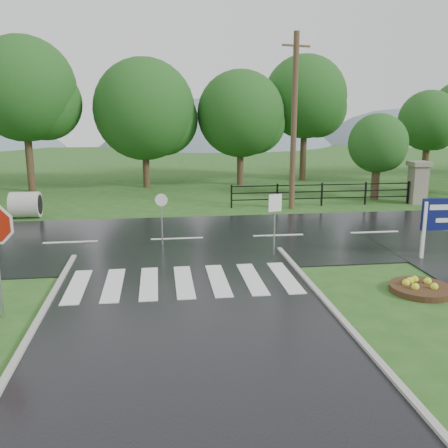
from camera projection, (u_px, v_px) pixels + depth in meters
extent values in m
plane|color=#26531B|center=(198.00, 371.00, 9.58)|extent=(120.00, 120.00, 0.00)
cube|color=black|center=(177.00, 240.00, 19.24)|extent=(90.00, 8.00, 0.04)
cube|color=silver|center=(77.00, 286.00, 14.02)|extent=(0.50, 2.80, 0.02)
cube|color=silver|center=(113.00, 285.00, 14.14)|extent=(0.50, 2.80, 0.02)
cube|color=silver|center=(149.00, 283.00, 14.27)|extent=(0.50, 2.80, 0.02)
cube|color=silver|center=(184.00, 282.00, 14.40)|extent=(0.50, 2.80, 0.02)
cube|color=silver|center=(218.00, 280.00, 14.53)|extent=(0.50, 2.80, 0.02)
cube|color=silver|center=(252.00, 279.00, 14.65)|extent=(0.50, 2.80, 0.02)
cube|color=silver|center=(285.00, 277.00, 14.78)|extent=(0.50, 2.80, 0.02)
cube|color=gray|center=(418.00, 185.00, 26.47)|extent=(0.80, 0.80, 2.00)
cube|color=#6B6659|center=(419.00, 164.00, 26.22)|extent=(1.00, 1.00, 0.24)
cube|color=black|center=(322.00, 198.00, 25.94)|extent=(9.50, 0.05, 0.05)
cube|color=black|center=(322.00, 192.00, 25.86)|extent=(9.50, 0.05, 0.05)
cube|color=black|center=(322.00, 185.00, 25.78)|extent=(9.50, 0.05, 0.05)
cube|color=black|center=(231.00, 196.00, 25.29)|extent=(0.08, 0.08, 1.20)
cube|color=black|center=(408.00, 192.00, 26.50)|extent=(0.08, 0.08, 1.20)
sphere|color=slate|center=(217.00, 256.00, 77.28)|extent=(48.00, 48.00, 48.00)
sphere|color=slate|center=(390.00, 224.00, 79.88)|extent=(36.00, 36.00, 36.00)
cylinder|color=#9E9B93|center=(25.00, 205.00, 23.07)|extent=(1.30, 1.20, 1.20)
cube|color=silver|center=(424.00, 231.00, 16.53)|extent=(0.10, 0.10, 1.96)
cylinder|color=#332111|center=(421.00, 289.00, 13.73)|extent=(1.72, 1.72, 0.17)
cube|color=#939399|center=(274.00, 228.00, 16.85)|extent=(0.04, 0.04, 2.02)
cube|color=white|center=(275.00, 203.00, 16.64)|extent=(0.47, 0.14, 0.59)
cylinder|color=#939399|center=(162.00, 222.00, 18.15)|extent=(0.05, 0.05, 1.82)
cylinder|color=white|center=(161.00, 200.00, 17.95)|extent=(0.45, 0.12, 0.45)
cylinder|color=#473523|center=(294.00, 123.00, 24.37)|extent=(0.28, 0.28, 8.51)
cube|color=brown|center=(296.00, 46.00, 23.56)|extent=(1.48, 0.52, 0.09)
cylinder|color=#3D2B1C|center=(376.00, 176.00, 27.64)|extent=(0.41, 0.41, 2.59)
sphere|color=#174816|center=(378.00, 143.00, 27.23)|extent=(3.22, 3.22, 3.22)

